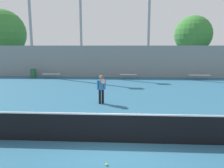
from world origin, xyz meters
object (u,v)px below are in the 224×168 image
object	(u,v)px
light_pole_near_left	(30,12)
bench_courtside_near	(51,74)
tennis_player	(101,88)
bench_courtside_far	(200,75)
tree_dark_dense	(2,33)
light_pole_center_back	(81,27)
light_pole_far_right	(149,23)
tree_green_broad	(193,35)
tennis_ball	(107,164)
bench_adjacent_court	(128,75)
tennis_net	(118,128)
trash_bin	(33,73)

from	to	relation	value
light_pole_near_left	bench_courtside_near	bearing A→B (deg)	-32.56
tennis_player	bench_courtside_far	size ratio (longest dim) A/B	0.76
bench_courtside_near	light_pole_near_left	distance (m)	6.98
tree_dark_dense	light_pole_center_back	bearing A→B (deg)	-20.22
bench_courtside_far	light_pole_center_back	size ratio (longest dim) A/B	0.24
bench_courtside_near	light_pole_far_right	world-z (taller)	light_pole_far_right
light_pole_near_left	tree_green_broad	world-z (taller)	light_pole_near_left
tennis_player	tree_green_broad	distance (m)	16.75
tree_dark_dense	bench_courtside_far	bearing A→B (deg)	-14.66
tennis_ball	tree_dark_dense	world-z (taller)	tree_dark_dense
tree_green_broad	tree_dark_dense	distance (m)	23.44
bench_courtside_far	bench_adjacent_court	world-z (taller)	same
light_pole_center_back	light_pole_far_right	bearing A→B (deg)	-0.50
bench_courtside_near	tree_dark_dense	world-z (taller)	tree_dark_dense
tennis_net	tree_dark_dense	distance (m)	26.24
bench_courtside_near	tree_green_broad	size ratio (longest dim) A/B	0.27
bench_courtside_near	tree_dark_dense	size ratio (longest dim) A/B	0.23
bench_courtside_near	tennis_ball	bearing A→B (deg)	-66.76
bench_adjacent_court	tree_dark_dense	xyz separation A→B (m)	(-16.03, 6.02, 4.45)
bench_adjacent_court	light_pole_center_back	size ratio (longest dim) A/B	0.19
tennis_player	tennis_ball	world-z (taller)	tennis_player
tennis_player	trash_bin	world-z (taller)	tennis_player
bench_courtside_near	trash_bin	xyz separation A→B (m)	(-1.87, 0.06, 0.06)
tennis_ball	tennis_net	bearing A→B (deg)	80.16
tennis_net	bench_adjacent_court	xyz separation A→B (m)	(0.60, 14.76, -0.12)
tennis_net	tree_dark_dense	world-z (taller)	tree_dark_dense
bench_courtside_near	light_pole_near_left	xyz separation A→B (m)	(-2.53, 1.62, 6.30)
light_pole_near_left	trash_bin	world-z (taller)	light_pole_near_left
tree_dark_dense	bench_adjacent_court	bearing A→B (deg)	-20.58
tennis_net	light_pole_far_right	xyz separation A→B (m)	(2.70, 16.67, 5.04)
tennis_ball	tree_green_broad	xyz separation A→B (m)	(8.17, 20.15, 4.47)
light_pole_center_back	light_pole_near_left	bearing A→B (deg)	-176.14
bench_adjacent_court	tree_dark_dense	world-z (taller)	tree_dark_dense
tree_green_broad	light_pole_far_right	bearing A→B (deg)	-158.84
light_pole_far_right	tree_green_broad	world-z (taller)	light_pole_far_right
tennis_ball	tree_green_broad	bearing A→B (deg)	67.93
bench_courtside_near	tennis_ball	size ratio (longest dim) A/B	26.36
bench_adjacent_court	light_pole_near_left	bearing A→B (deg)	171.13
bench_adjacent_court	tree_dark_dense	size ratio (longest dim) A/B	0.21
bench_courtside_far	light_pole_center_back	xyz separation A→B (m)	(-12.03, 1.97, 4.77)
bench_courtside_near	light_pole_center_back	distance (m)	5.87
tree_dark_dense	tennis_ball	bearing A→B (deg)	-55.69
bench_adjacent_court	light_pole_near_left	size ratio (longest dim) A/B	0.14
bench_courtside_near	tennis_ball	distance (m)	17.65
trash_bin	tree_green_broad	distance (m)	17.90
bench_courtside_near	tree_dark_dense	bearing A→B (deg)	143.75
bench_adjacent_court	light_pole_center_back	distance (m)	7.22
bench_adjacent_court	trash_bin	xyz separation A→B (m)	(-9.69, 0.06, 0.07)
bench_courtside_far	tennis_ball	world-z (taller)	bench_courtside_far
tennis_net	tennis_player	xyz separation A→B (m)	(-1.07, 5.02, 0.40)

